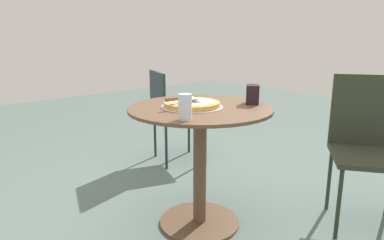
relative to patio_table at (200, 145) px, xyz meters
name	(u,v)px	position (x,y,z in m)	size (l,w,h in m)	color
ground_plane	(199,223)	(0.00, 0.00, -0.51)	(10.00, 10.00, 0.00)	slate
patio_table	(200,145)	(0.00, 0.00, 0.00)	(0.84, 0.84, 0.75)	brown
pizza_on_tray	(192,104)	(-0.03, -0.04, 0.25)	(0.36, 0.36, 0.05)	silver
pizza_server	(182,99)	(-0.04, -0.11, 0.29)	(0.09, 0.21, 0.02)	silver
drinking_cup	(185,107)	(0.18, -0.27, 0.30)	(0.07, 0.07, 0.13)	silver
napkin_dispenser	(253,94)	(0.14, 0.30, 0.29)	(0.10, 0.08, 0.12)	black
patio_chair_near	(368,140)	(0.65, 0.80, 0.02)	(0.60, 0.60, 0.92)	#2B3124
patio_chair_far	(171,108)	(-0.99, 0.56, -0.01)	(0.53, 0.53, 0.84)	#222E34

